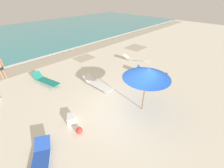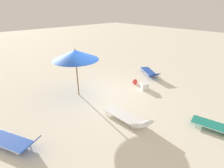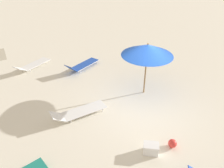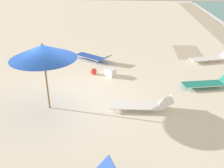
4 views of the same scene
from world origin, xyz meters
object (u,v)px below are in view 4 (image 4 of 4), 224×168
object	(u,v)px
beach_umbrella	(43,52)
beach_ball	(94,71)
sun_lounger_mid_beach_solo	(211,58)
cooler_box	(110,72)
sun_lounger_near_water_left	(208,83)
sun_lounger_beside_umbrella	(93,57)
sun_lounger_mid_beach_pair_a	(140,105)

from	to	relation	value
beach_umbrella	beach_ball	bearing A→B (deg)	161.05
sun_lounger_mid_beach_solo	cooler_box	size ratio (longest dim) A/B	3.90
beach_umbrella	beach_ball	world-z (taller)	beach_umbrella
sun_lounger_near_water_left	beach_umbrella	bearing A→B (deg)	-82.31
sun_lounger_beside_umbrella	cooler_box	bearing A→B (deg)	62.11
sun_lounger_mid_beach_solo	sun_lounger_mid_beach_pair_a	distance (m)	6.60
sun_lounger_near_water_left	cooler_box	size ratio (longest dim) A/B	3.55
sun_lounger_mid_beach_solo	sun_lounger_mid_beach_pair_a	xyz separation A→B (m)	(5.38, -3.83, -0.00)
beach_umbrella	sun_lounger_mid_beach_pair_a	size ratio (longest dim) A/B	1.07
sun_lounger_near_water_left	sun_lounger_beside_umbrella	bearing A→B (deg)	-130.34
sun_lounger_near_water_left	sun_lounger_mid_beach_pair_a	world-z (taller)	sun_lounger_near_water_left
sun_lounger_beside_umbrella	sun_lounger_near_water_left	bearing A→B (deg)	94.85
sun_lounger_beside_umbrella	sun_lounger_near_water_left	size ratio (longest dim) A/B	1.00
sun_lounger_mid_beach_solo	beach_ball	world-z (taller)	sun_lounger_mid_beach_solo
sun_lounger_near_water_left	sun_lounger_mid_beach_solo	world-z (taller)	sun_lounger_near_water_left
cooler_box	sun_lounger_beside_umbrella	bearing A→B (deg)	155.09
beach_umbrella	cooler_box	distance (m)	4.13
beach_umbrella	sun_lounger_beside_umbrella	xyz separation A→B (m)	(-5.12, 0.77, -1.93)
sun_lounger_near_water_left	sun_lounger_mid_beach_pair_a	bearing A→B (deg)	-66.35
sun_lounger_beside_umbrella	sun_lounger_mid_beach_pair_a	bearing A→B (deg)	59.71
sun_lounger_beside_umbrella	sun_lounger_mid_beach_solo	distance (m)	6.37
sun_lounger_beside_umbrella	sun_lounger_mid_beach_solo	xyz separation A→B (m)	(-0.43, 6.36, 0.00)
sun_lounger_mid_beach_pair_a	cooler_box	world-z (taller)	sun_lounger_mid_beach_pair_a
sun_lounger_mid_beach_pair_a	beach_ball	xyz separation A→B (m)	(-3.06, -2.19, -0.06)
beach_umbrella	cooler_box	size ratio (longest dim) A/B	4.00
beach_umbrella	sun_lounger_beside_umbrella	size ratio (longest dim) A/B	1.13
cooler_box	beach_umbrella	bearing A→B (deg)	-86.12
beach_umbrella	sun_lounger_mid_beach_pair_a	xyz separation A→B (m)	(-0.17, 3.30, -1.93)
beach_ball	cooler_box	xyz separation A→B (m)	(0.13, 0.81, 0.04)
beach_umbrella	sun_lounger_mid_beach_solo	distance (m)	9.24
beach_umbrella	beach_ball	xyz separation A→B (m)	(-3.23, 1.11, -1.99)
sun_lounger_near_water_left	beach_ball	size ratio (longest dim) A/B	7.35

